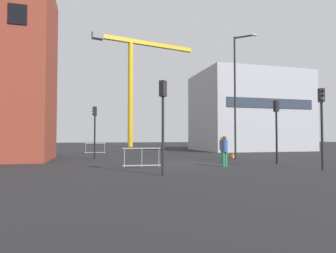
% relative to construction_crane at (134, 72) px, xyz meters
% --- Properties ---
extents(ground, '(160.00, 160.00, 0.00)m').
position_rel_construction_crane_xyz_m(ground, '(-1.27, -33.44, -13.25)').
color(ground, black).
extents(office_block, '(13.11, 9.67, 9.81)m').
position_rel_construction_crane_xyz_m(office_block, '(12.36, -17.33, -8.34)').
color(office_block, '#A8AAB2').
rests_on(office_block, ground).
extents(construction_crane, '(18.85, 4.87, 19.19)m').
position_rel_construction_crane_xyz_m(construction_crane, '(0.00, 0.00, 0.00)').
color(construction_crane, gold).
rests_on(construction_crane, ground).
extents(streetlamp_tall, '(1.38, 1.21, 9.26)m').
position_rel_construction_crane_xyz_m(streetlamp_tall, '(3.17, -31.24, -7.94)').
color(streetlamp_tall, '#232326').
rests_on(streetlamp_tall, ground).
extents(traffic_light_crosswalk, '(0.25, 0.37, 3.96)m').
position_rel_construction_crane_xyz_m(traffic_light_crosswalk, '(3.78, -35.05, -10.59)').
color(traffic_light_crosswalk, black).
rests_on(traffic_light_crosswalk, ground).
extents(traffic_light_island, '(0.37, 0.36, 4.14)m').
position_rel_construction_crane_xyz_m(traffic_light_island, '(-4.40, -38.47, -10.48)').
color(traffic_light_island, '#232326').
rests_on(traffic_light_island, ground).
extents(traffic_light_median, '(0.37, 0.25, 4.01)m').
position_rel_construction_crane_xyz_m(traffic_light_median, '(-7.10, -27.80, -10.56)').
color(traffic_light_median, black).
rests_on(traffic_light_median, ground).
extents(traffic_light_far, '(0.31, 0.39, 4.16)m').
position_rel_construction_crane_xyz_m(traffic_light_far, '(3.94, -38.57, -10.47)').
color(traffic_light_far, '#232326').
rests_on(traffic_light_far, ground).
extents(pedestrian_walking, '(0.34, 0.34, 1.73)m').
position_rel_construction_crane_xyz_m(pedestrian_walking, '(-0.14, -35.80, -12.24)').
color(pedestrian_walking, '#2D844C').
rests_on(pedestrian_walking, ground).
extents(pedestrian_waiting, '(0.34, 0.34, 1.69)m').
position_rel_construction_crane_xyz_m(pedestrian_waiting, '(0.92, -33.28, -12.27)').
color(pedestrian_waiting, '#2D844C').
rests_on(pedestrian_waiting, ground).
extents(safety_barrier_rear, '(2.07, 0.34, 1.08)m').
position_rel_construction_crane_xyz_m(safety_barrier_rear, '(-6.89, -19.94, -12.69)').
color(safety_barrier_rear, '#B2B5BA').
rests_on(safety_barrier_rear, ground).
extents(safety_barrier_right_run, '(2.11, 0.25, 1.08)m').
position_rel_construction_crane_xyz_m(safety_barrier_right_run, '(-4.70, -34.87, -12.69)').
color(safety_barrier_right_run, '#9EA0A5').
rests_on(safety_barrier_right_run, ground).
extents(traffic_cone_by_barrier, '(0.45, 0.45, 0.45)m').
position_rel_construction_crane_xyz_m(traffic_cone_by_barrier, '(3.49, -29.88, -13.05)').
color(traffic_cone_by_barrier, black).
rests_on(traffic_cone_by_barrier, ground).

